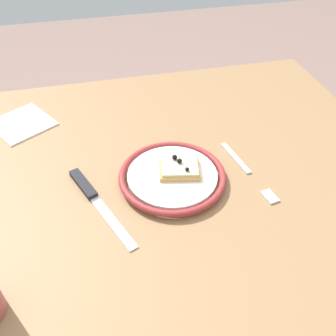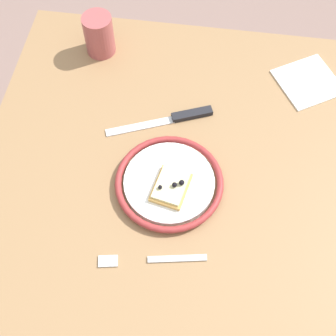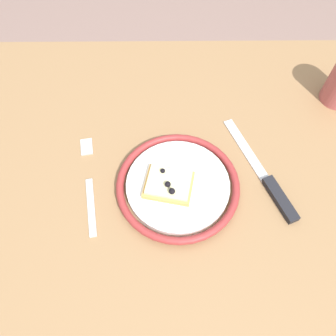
% 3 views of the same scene
% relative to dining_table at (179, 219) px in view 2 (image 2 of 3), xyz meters
% --- Properties ---
extents(ground_plane, '(6.00, 6.00, 0.00)m').
position_rel_dining_table_xyz_m(ground_plane, '(0.00, 0.00, -0.63)').
color(ground_plane, '#886B61').
extents(dining_table, '(0.96, 0.85, 0.73)m').
position_rel_dining_table_xyz_m(dining_table, '(0.00, 0.00, 0.00)').
color(dining_table, '#936D47').
rests_on(dining_table, ground_plane).
extents(plate, '(0.22, 0.22, 0.02)m').
position_rel_dining_table_xyz_m(plate, '(0.03, 0.03, 0.11)').
color(plate, white).
rests_on(plate, dining_table).
extents(pizza_slice_near, '(0.09, 0.08, 0.03)m').
position_rel_dining_table_xyz_m(pizza_slice_near, '(0.01, 0.02, 0.13)').
color(pizza_slice_near, tan).
rests_on(pizza_slice_near, plate).
extents(knife, '(0.11, 0.23, 0.01)m').
position_rel_dining_table_xyz_m(knife, '(0.19, 0.03, 0.11)').
color(knife, silver).
rests_on(knife, dining_table).
extents(fork, '(0.05, 0.20, 0.00)m').
position_rel_dining_table_xyz_m(fork, '(-0.13, 0.04, 0.10)').
color(fork, silver).
rests_on(fork, dining_table).
extents(cup, '(0.07, 0.07, 0.10)m').
position_rel_dining_table_xyz_m(cup, '(0.37, 0.24, 0.15)').
color(cup, '#A54C4C').
rests_on(cup, dining_table).
extents(napkin, '(0.18, 0.18, 0.00)m').
position_rel_dining_table_xyz_m(napkin, '(0.33, -0.25, 0.10)').
color(napkin, white).
rests_on(napkin, dining_table).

